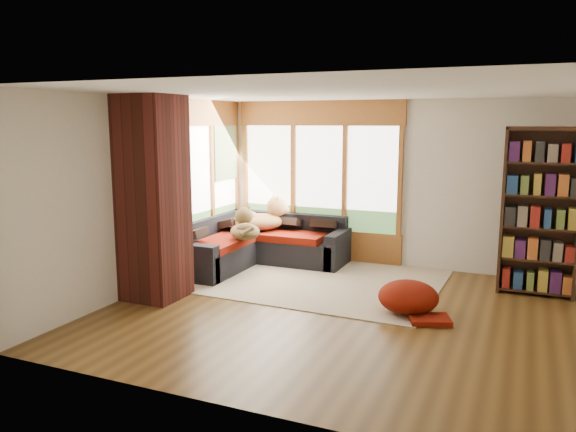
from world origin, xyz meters
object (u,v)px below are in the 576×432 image
Objects in this scene: sectional_sofa at (257,246)px; area_rug at (310,277)px; brick_chimney at (153,199)px; bookshelf at (540,212)px; dog_brindle at (245,224)px; pouf at (408,296)px; dog_tan at (264,214)px.

area_rug is at bearing -20.26° from sectional_sofa.
brick_chimney is at bearing -102.60° from sectional_sofa.
bookshelf is 4.13m from dog_brindle.
dog_brindle reaches higher than pouf.
area_rug is 1.93m from pouf.
brick_chimney is at bearing -142.42° from dog_tan.
brick_chimney is 3.61× the size of pouf.
pouf is 3.23m from dog_tan.
brick_chimney is 3.17× the size of dog_brindle.
sectional_sofa reaches higher than area_rug.
brick_chimney reaches higher than area_rug.
bookshelf is at bearing 44.89° from pouf.
sectional_sofa is 1.16m from area_rug.
sectional_sofa is at bearing -179.67° from bookshelf.
dog_tan is at bearing 79.58° from brick_chimney.
dog_tan is (-4.11, 0.26, -0.33)m from bookshelf.
pouf is at bearing -73.30° from dog_tan.
brick_chimney is 2.32m from sectional_sofa.
dog_brindle is at bearing -177.51° from area_rug.
pouf is (3.14, 0.68, -1.09)m from brick_chimney.
dog_brindle is (-1.04, -0.05, 0.73)m from area_rug.
dog_tan is (-2.72, 1.65, 0.57)m from pouf.
sectional_sofa is at bearing -30.06° from dog_brindle.
sectional_sofa is at bearing 77.71° from brick_chimney.
sectional_sofa is 4.17m from bookshelf.
dog_tan reaches higher than pouf.
area_rug is at bearing 149.11° from pouf.
sectional_sofa is 3.03m from pouf.
bookshelf reaches higher than pouf.
brick_chimney is 4.99m from bookshelf.
brick_chimney is 3.40m from pouf.
sectional_sofa is at bearing -128.53° from dog_tan.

